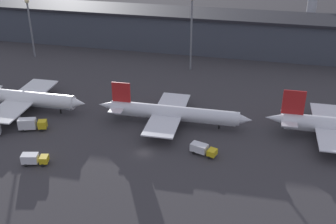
% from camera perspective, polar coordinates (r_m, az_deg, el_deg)
% --- Properties ---
extents(ground, '(600.00, 600.00, 0.00)m').
position_cam_1_polar(ground, '(112.31, -3.28, -5.56)').
color(ground, '#383538').
extents(terminal_building, '(230.53, 21.68, 16.44)m').
position_cam_1_polar(terminal_building, '(188.99, 4.30, 10.91)').
color(terminal_building, '#3D424C').
rests_on(terminal_building, ground).
extents(airplane_0, '(40.23, 31.96, 12.70)m').
position_cam_1_polar(airplane_0, '(140.29, -18.71, 1.72)').
color(airplane_0, white).
rests_on(airplane_0, ground).
extents(airplane_1, '(46.45, 28.63, 11.99)m').
position_cam_1_polar(airplane_1, '(124.40, 0.63, -0.17)').
color(airplane_1, silver).
rests_on(airplane_1, ground).
extents(service_vehicle_0, '(7.47, 4.55, 2.81)m').
position_cam_1_polar(service_vehicle_0, '(111.07, 4.71, -5.03)').
color(service_vehicle_0, gold).
rests_on(service_vehicle_0, ground).
extents(service_vehicle_2, '(8.28, 4.64, 3.72)m').
position_cam_1_polar(service_vehicle_2, '(127.96, -18.02, -1.55)').
color(service_vehicle_2, gold).
rests_on(service_vehicle_2, ground).
extents(service_vehicle_3, '(6.96, 3.96, 2.95)m').
position_cam_1_polar(service_vehicle_3, '(111.97, -17.72, -6.05)').
color(service_vehicle_3, gold).
rests_on(service_vehicle_3, ground).
extents(lamp_post_0, '(1.80, 1.80, 24.38)m').
position_cam_1_polar(lamp_post_0, '(185.52, -18.23, 11.69)').
color(lamp_post_0, slate).
rests_on(lamp_post_0, ground).
extents(lamp_post_1, '(1.80, 1.80, 28.82)m').
position_cam_1_polar(lamp_post_1, '(161.33, 3.20, 11.72)').
color(lamp_post_1, slate).
rests_on(lamp_post_1, ground).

